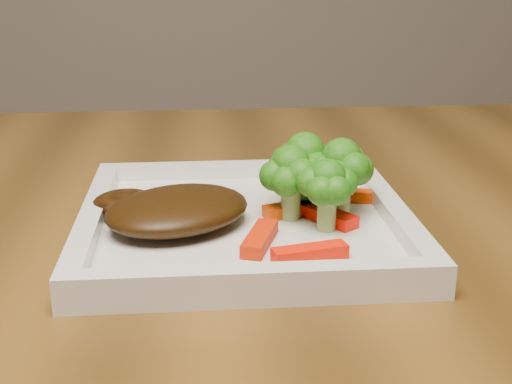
{
  "coord_description": "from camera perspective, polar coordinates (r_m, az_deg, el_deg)",
  "views": [
    {
      "loc": [
        -0.5,
        -0.58,
        0.98
      ],
      "look_at": [
        -0.45,
        -0.02,
        0.79
      ],
      "focal_mm": 50.0,
      "sensor_mm": 36.0,
      "label": 1
    }
  ],
  "objects": [
    {
      "name": "broccoli_1",
      "position": [
        0.61,
        6.79,
        1.05
      ],
      "size": [
        0.07,
        0.07,
        0.06
      ],
      "primitive_type": null,
      "rotation": [
        0.0,
        0.0,
        -0.04
      ],
      "color": "#2F7413",
      "rests_on": "plate"
    },
    {
      "name": "steak",
      "position": [
        0.58,
        -6.28,
        -1.42
      ],
      "size": [
        0.16,
        0.15,
        0.03
      ],
      "primitive_type": "ellipsoid",
      "rotation": [
        0.0,
        0.0,
        0.56
      ],
      "color": "#331E07",
      "rests_on": "plate"
    },
    {
      "name": "carrot_6",
      "position": [
        0.61,
        3.23,
        -1.33
      ],
      "size": [
        0.06,
        0.03,
        0.01
      ],
      "primitive_type": "cube",
      "rotation": [
        0.0,
        0.0,
        0.33
      ],
      "color": "#DE3F03",
      "rests_on": "plate"
    },
    {
      "name": "broccoli_0",
      "position": [
        0.62,
        3.89,
        1.74
      ],
      "size": [
        0.06,
        0.06,
        0.07
      ],
      "primitive_type": null,
      "rotation": [
        0.0,
        0.0,
        0.01
      ],
      "color": "#165D0F",
      "rests_on": "plate"
    },
    {
      "name": "broccoli_2",
      "position": [
        0.57,
        5.72,
        -0.24
      ],
      "size": [
        0.07,
        0.07,
        0.06
      ],
      "primitive_type": null,
      "rotation": [
        0.0,
        0.0,
        0.41
      ],
      "color": "#356F12",
      "rests_on": "plate"
    },
    {
      "name": "plate",
      "position": [
        0.6,
        -0.95,
        -2.82
      ],
      "size": [
        0.27,
        0.27,
        0.01
      ],
      "primitive_type": "cube",
      "color": "silver",
      "rests_on": "dining_table"
    },
    {
      "name": "carrot_0",
      "position": [
        0.53,
        4.33,
        -4.87
      ],
      "size": [
        0.06,
        0.03,
        0.01
      ],
      "primitive_type": "cube",
      "rotation": [
        0.0,
        0.0,
        0.23
      ],
      "color": "red",
      "rests_on": "plate"
    },
    {
      "name": "carrot_5",
      "position": [
        0.6,
        5.43,
        -1.78
      ],
      "size": [
        0.05,
        0.06,
        0.01
      ],
      "primitive_type": "cube",
      "rotation": [
        0.0,
        0.0,
        -0.93
      ],
      "color": "#FF1404",
      "rests_on": "plate"
    },
    {
      "name": "carrot_3",
      "position": [
        0.65,
        8.08,
        -0.28
      ],
      "size": [
        0.05,
        0.03,
        0.01
      ],
      "primitive_type": "cube",
      "rotation": [
        0.0,
        0.0,
        -0.28
      ],
      "color": "#EB3D03",
      "rests_on": "plate"
    },
    {
      "name": "carrot_2",
      "position": [
        0.55,
        0.3,
        -3.73
      ],
      "size": [
        0.03,
        0.06,
        0.01
      ],
      "primitive_type": "cube",
      "rotation": [
        0.0,
        0.0,
        1.25
      ],
      "color": "red",
      "rests_on": "plate"
    },
    {
      "name": "broccoli_3",
      "position": [
        0.6,
        2.8,
        0.68
      ],
      "size": [
        0.06,
        0.06,
        0.06
      ],
      "primitive_type": null,
      "rotation": [
        0.0,
        0.0,
        -0.07
      ],
      "color": "#2D6210",
      "rests_on": "plate"
    }
  ]
}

